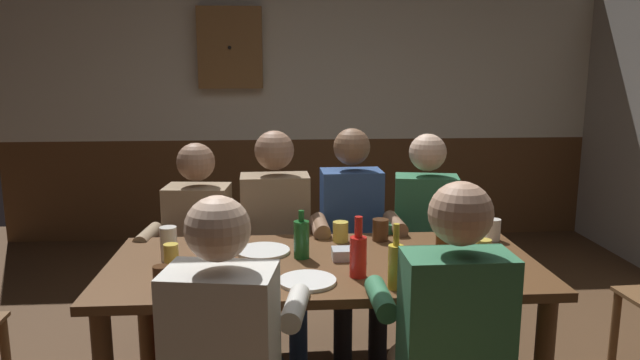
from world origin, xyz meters
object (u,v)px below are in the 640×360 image
Objects in this scene: bottle_3 at (443,237)px; wall_dart_cabinet at (230,48)px; person_1 at (276,230)px; plate_1 at (263,251)px; bottle_1 at (358,254)px; pint_glass_2 at (171,260)px; condiment_caddy at (347,254)px; plate_0 at (307,281)px; pint_glass_1 at (493,230)px; person_0 at (196,239)px; person_3 at (426,231)px; bottle_2 at (301,239)px; pint_glass_5 at (169,244)px; pint_glass_3 at (161,280)px; table_candle at (195,279)px; person_4 at (227,348)px; person_5 at (448,336)px; bottle_0 at (396,265)px; pint_glass_0 at (483,257)px; dining_table at (323,282)px; pint_glass_6 at (341,232)px; person_2 at (353,231)px; pint_glass_4 at (380,230)px.

bottle_3 is 3.11m from wall_dart_cabinet.
person_1 reaches higher than plate_1.
pint_glass_2 is at bearing 175.20° from bottle_1.
plate_0 is at bearing -124.55° from condiment_caddy.
person_0 is at bearing 165.86° from pint_glass_1.
person_3 reaches higher than bottle_2.
pint_glass_2 is at bearing 59.88° from person_1.
pint_glass_5 is (-0.48, -0.61, 0.12)m from person_1.
pint_glass_3 is 0.73× the size of pint_glass_5.
wall_dart_cabinet is at bearing 91.35° from table_candle.
person_0 is 0.98× the size of person_4.
person_5 is 1.06m from plate_1.
person_0 is 0.95× the size of person_5.
pint_glass_5 reaches higher than plate_1.
bottle_0 is 1.70× the size of pint_glass_0.
dining_table is at bearing -77.78° from wall_dart_cabinet.
pint_glass_2 is at bearing -150.09° from pint_glass_6.
condiment_caddy is at bearing -175.14° from bottle_3.
person_2 reaches higher than person_4.
pint_glass_6 is (-0.11, -0.36, 0.10)m from person_2.
pint_glass_3 is (-1.22, -0.41, -0.02)m from bottle_3.
bottle_3 is 1.55× the size of pint_glass_2.
person_5 reaches higher than person_0.
person_2 reaches higher than pint_glass_3.
person_5 is 0.54m from pint_glass_0.
person_1 reaches higher than pint_glass_1.
pint_glass_4 is (0.98, -0.35, 0.14)m from person_0.
dining_table is 0.77m from person_5.
dining_table is at bearing 11.64° from pint_glass_2.
person_1 is 0.93m from pint_glass_2.
person_0 is at bearing 135.02° from dining_table.
pint_glass_3 is (-1.04, 0.33, 0.11)m from person_5.
person_4 is 1.21m from bottle_3.
condiment_caddy is 0.78m from pint_glass_2.
person_2 is 0.69m from bottle_2.
bottle_1 is at bearing 177.73° from pint_glass_0.
bottle_1 is 0.79m from pint_glass_2.
plate_1 is (0.39, -0.51, 0.09)m from person_0.
bottle_2 is 0.48m from pint_glass_4.
condiment_caddy is at bearing 94.55° from bottle_1.
person_0 reaches higher than plate_1.
person_0 is at bearing 140.92° from condiment_caddy.
pint_glass_4 is (0.53, -0.37, 0.10)m from person_1.
person_3 is 8.75× the size of condiment_caddy.
plate_0 is at bearing 96.02° from person_1.
person_0 is at bearing 132.69° from bottle_1.
bottle_2 is 0.32m from pint_glass_6.
pint_glass_1 is (0.77, 0.24, 0.03)m from condiment_caddy.
person_3 is at bearing 59.71° from bottle_1.
person_1 is at bearing 145.03° from pint_glass_4.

